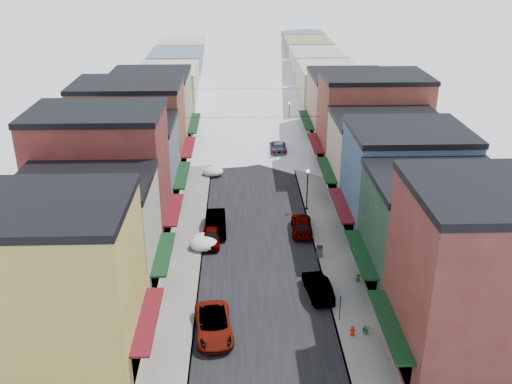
{
  "coord_description": "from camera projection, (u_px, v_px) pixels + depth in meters",
  "views": [
    {
      "loc": [
        -1.73,
        -26.14,
        24.92
      ],
      "look_at": [
        0.0,
        26.61,
        2.19
      ],
      "focal_mm": 40.0,
      "sensor_mm": 36.0,
      "label": 1
    }
  ],
  "objects": [
    {
      "name": "car_lane_white",
      "position": [
        260.0,
        100.0,
        98.08
      ],
      "size": [
        2.61,
        5.56,
        1.54
      ],
      "primitive_type": "imported",
      "rotation": [
        0.0,
        0.0,
        3.15
      ],
      "color": "silver",
      "rests_on": "ground"
    },
    {
      "name": "curb_left",
      "position": [
        217.0,
        120.0,
        88.8
      ],
      "size": [
        0.1,
        160.0,
        0.15
      ],
      "primitive_type": "cube",
      "color": "slate",
      "rests_on": "ground"
    },
    {
      "name": "trash_can",
      "position": [
        319.0,
        251.0,
        49.4
      ],
      "size": [
        0.59,
        0.59,
        0.99
      ],
      "color": "slate",
      "rests_on": "sidewalk_right"
    },
    {
      "name": "road",
      "position": [
        249.0,
        120.0,
        88.98
      ],
      "size": [
        10.0,
        160.0,
        0.01
      ],
      "primitive_type": "cube",
      "color": "black",
      "rests_on": "ground"
    },
    {
      "name": "sidewalk_left",
      "position": [
        207.0,
        120.0,
        88.75
      ],
      "size": [
        3.2,
        160.0,
        0.15
      ],
      "primitive_type": "cube",
      "color": "gray",
      "rests_on": "ground"
    },
    {
      "name": "planter_near",
      "position": [
        366.0,
        329.0,
        39.6
      ],
      "size": [
        0.6,
        0.52,
        0.66
      ],
      "primitive_type": "imported",
      "rotation": [
        0.0,
        0.0,
        -0.01
      ],
      "color": "#326F34",
      "rests_on": "sidewalk_right"
    },
    {
      "name": "bldg_r_green",
      "position": [
        435.0,
        235.0,
        43.43
      ],
      "size": [
        11.3,
        9.2,
        9.5
      ],
      "color": "#1D3D29",
      "rests_on": "ground"
    },
    {
      "name": "sidewalk_right",
      "position": [
        291.0,
        120.0,
        89.15
      ],
      "size": [
        3.2,
        160.0,
        0.15
      ],
      "primitive_type": "cube",
      "color": "gray",
      "rests_on": "ground"
    },
    {
      "name": "bldg_r_tan",
      "position": [
        347.0,
        108.0,
        77.4
      ],
      "size": [
        11.3,
        11.2,
        9.5
      ],
      "color": "#A1836A",
      "rests_on": "ground"
    },
    {
      "name": "snow_pile_mid",
      "position": [
        205.0,
        239.0,
        51.93
      ],
      "size": [
        2.3,
        2.61,
        0.97
      ],
      "color": "white",
      "rests_on": "ground"
    },
    {
      "name": "overhead_cables",
      "position": [
        251.0,
        102.0,
        75.05
      ],
      "size": [
        16.4,
        15.04,
        0.04
      ],
      "color": "black",
      "rests_on": "ground"
    },
    {
      "name": "car_silver_wagon",
      "position": [
        220.0,
        136.0,
        79.19
      ],
      "size": [
        2.07,
        5.03,
        1.46
      ],
      "primitive_type": "imported",
      "rotation": [
        0.0,
        0.0,
        -0.01
      ],
      "color": "#A2A5AA",
      "rests_on": "ground"
    },
    {
      "name": "snow_pile_near",
      "position": [
        204.0,
        243.0,
        50.96
      ],
      "size": [
        2.6,
        2.8,
        1.1
      ],
      "color": "white",
      "rests_on": "ground"
    },
    {
      "name": "curb_right",
      "position": [
        281.0,
        120.0,
        89.1
      ],
      "size": [
        0.1,
        160.0,
        0.15
      ],
      "primitive_type": "cube",
      "color": "slate",
      "rests_on": "ground"
    },
    {
      "name": "bldg_r_brick_near",
      "position": [
        494.0,
        281.0,
        34.59
      ],
      "size": [
        12.3,
        9.2,
        12.5
      ],
      "color": "maroon",
      "rests_on": "ground"
    },
    {
      "name": "bldg_r_brick_far",
      "position": [
        372.0,
        122.0,
        67.85
      ],
      "size": [
        13.3,
        9.2,
        11.5
      ],
      "color": "brown",
      "rests_on": "ground"
    },
    {
      "name": "streetlamp_far",
      "position": [
        289.0,
        112.0,
        83.5
      ],
      "size": [
        0.33,
        0.33,
        4.01
      ],
      "color": "black",
      "rests_on": "sidewalk_right"
    },
    {
      "name": "bldg_l_grayblue",
      "position": [
        127.0,
        164.0,
        58.34
      ],
      "size": [
        11.3,
        9.2,
        9.0
      ],
      "color": "slate",
      "rests_on": "ground"
    },
    {
      "name": "fire_hydrant",
      "position": [
        352.0,
        331.0,
        39.43
      ],
      "size": [
        0.43,
        0.32,
        0.73
      ],
      "color": "red",
      "rests_on": "sidewalk_right"
    },
    {
      "name": "bldg_l_yellow",
      "position": [
        53.0,
        287.0,
        34.9
      ],
      "size": [
        11.3,
        8.7,
        11.5
      ],
      "color": "gold",
      "rests_on": "ground"
    },
    {
      "name": "car_green_sedan",
      "position": [
        318.0,
        287.0,
        44.1
      ],
      "size": [
        2.13,
        4.67,
        1.49
      ],
      "primitive_type": "imported",
      "rotation": [
        0.0,
        0.0,
        3.27
      ],
      "color": "black",
      "rests_on": "ground"
    },
    {
      "name": "streetlamp_near",
      "position": [
        307.0,
        184.0,
        57.49
      ],
      "size": [
        0.36,
        0.36,
        4.35
      ],
      "color": "black",
      "rests_on": "sidewalk_right"
    },
    {
      "name": "bldg_l_tan",
      "position": [
        151.0,
        110.0,
        75.58
      ],
      "size": [
        11.3,
        11.2,
        10.0
      ],
      "color": "tan",
      "rests_on": "ground"
    },
    {
      "name": "bldg_l_brick_near",
      "position": [
        102.0,
        179.0,
        49.83
      ],
      "size": [
        12.3,
        8.2,
        12.5
      ],
      "color": "maroon",
      "rests_on": "ground"
    },
    {
      "name": "car_black_sedan",
      "position": [
        278.0,
        147.0,
        74.84
      ],
      "size": [
        2.25,
        5.44,
        1.57
      ],
      "primitive_type": "imported",
      "rotation": [
        0.0,
        0.0,
        3.13
      ],
      "color": "black",
      "rests_on": "ground"
    },
    {
      "name": "car_lane_silver",
      "position": [
        235.0,
        134.0,
        80.01
      ],
      "size": [
        2.18,
        4.63,
        1.53
      ],
      "primitive_type": "imported",
      "rotation": [
        0.0,
        0.0,
        0.08
      ],
      "color": "#A5A9AD",
      "rests_on": "ground"
    },
    {
      "name": "distant_blocks",
      "position": [
        246.0,
        66.0,
        108.51
      ],
      "size": [
        34.0,
        55.0,
        8.0
      ],
      "color": "gray",
      "rests_on": "ground"
    },
    {
      "name": "parking_sign",
      "position": [
        340.0,
        306.0,
        40.74
      ],
      "size": [
        0.06,
        0.27,
        2.0
      ],
      "color": "black",
      "rests_on": "sidewalk_right"
    },
    {
      "name": "bldg_r_blue",
      "position": [
        404.0,
        184.0,
        51.5
      ],
      "size": [
        11.3,
        9.2,
        10.5
      ],
      "color": "#38577F",
      "rests_on": "ground"
    },
    {
      "name": "bldg_l_cream",
      "position": [
        88.0,
        237.0,
        43.09
      ],
      "size": [
        11.3,
        8.2,
        9.5
      ],
      "color": "beige",
      "rests_on": "ground"
    },
    {
      "name": "planter_far",
      "position": [
        358.0,
        278.0,
        45.74
      ],
      "size": [
        0.52,
        0.52,
        0.65
      ],
      "primitive_type": "imported",
      "rotation": [
        0.0,
        0.0,
        0.73
      ],
      "color": "#2C5828",
      "rests_on": "sidewalk_right"
    },
    {
      "name": "bldg_l_brick_far",
      "position": [
        131.0,
        129.0,
        66.18
      ],
      "size": [
        13.3,
        9.2,
        11.0
      ],
      "color": "brown",
      "rests_on": "ground"
    },
    {
      "name": "snow_pile_far",
      "position": [
        213.0,
        171.0,
        67.45
      ],
      "size": [
        2.4,
        2.68,
        1.02
      ],
      "color": "white",
      "rests_on": "ground"
    },
    {
      "name": "car_dark_hatch",
      "position": [
        216.0,
        223.0,
        54.03
      ],
      "size": [
        2.05,
        5.24,
        1.7
      ],
      "primitive_type": "imported",
      "rotation": [
        0.0,
        0.0,
        0.05
      ],
      "color": "black",
      "rests_on": "ground"
    },
    {
      "name": "car_white_suv",
      "position": [
        214.0,
        325.0,
        39.62
      ],
      "size": [
        3.06,
        5.61,
        1.49
      ],
      "primitive_type": "imported",
      "rotation": [
        0.0,
        0.0,
        0.11
      ],
      "color": "silver",
      "rests_on": "ground"
    },
    {
      "name": "bldg_r_cream",
      "position": [
        385.0,
        157.0,
        60.07
      ],
      "size": [
        12.3,
        9.2,
        9.0
      ],
      "color": "beige",
      "rests_on": "ground"
    },
    {
      "name": "car_gray_suv",
      "position": [
        302.0,
        224.0,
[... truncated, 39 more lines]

